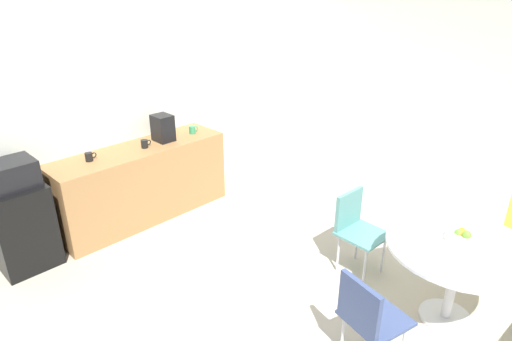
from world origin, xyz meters
TOP-DOWN VIEW (x-y plane):
  - ground_plane at (0.00, 0.00)m, footprint 6.00×6.00m
  - wall_back at (0.00, 3.00)m, footprint 6.00×0.10m
  - wall_side_right at (3.00, 0.00)m, footprint 0.10×6.00m
  - counter_block at (-0.57, 2.65)m, footprint 2.09×0.60m
  - mini_fridge at (-1.97, 2.65)m, footprint 0.54×0.54m
  - microwave at (-1.97, 2.65)m, footprint 0.48×0.38m
  - round_table at (0.29, -0.76)m, footprint 1.17×1.17m
  - chair_teal at (0.34, 0.24)m, footprint 0.44×0.44m
  - chair_navy at (-0.68, -0.53)m, footprint 0.51×0.51m
  - fruit_bowl at (0.34, -0.74)m, footprint 0.25×0.25m
  - mug_white at (-0.51, 2.60)m, footprint 0.13×0.08m
  - mug_green at (0.19, 2.61)m, footprint 0.13×0.08m
  - mug_red at (-1.15, 2.68)m, footprint 0.13×0.08m
  - coffee_maker at (-0.22, 2.65)m, footprint 0.20×0.24m

SIDE VIEW (x-z plane):
  - ground_plane at x=0.00m, z-range 0.00..0.00m
  - mini_fridge at x=-1.97m, z-range 0.00..0.88m
  - counter_block at x=-0.57m, z-range 0.00..0.90m
  - chair_teal at x=0.34m, z-range 0.11..0.94m
  - chair_navy at x=-0.68m, z-range 0.11..0.94m
  - round_table at x=0.29m, z-range 0.25..1.01m
  - fruit_bowl at x=0.34m, z-range 0.74..0.87m
  - mug_white at x=-0.51m, z-range 0.90..1.00m
  - mug_green at x=0.19m, z-range 0.90..1.00m
  - mug_red at x=-1.15m, z-range 0.90..1.00m
  - microwave at x=-1.97m, z-range 0.88..1.14m
  - coffee_maker at x=-0.22m, z-range 0.90..1.22m
  - wall_back at x=0.00m, z-range 0.00..2.60m
  - wall_side_right at x=3.00m, z-range 0.00..2.60m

